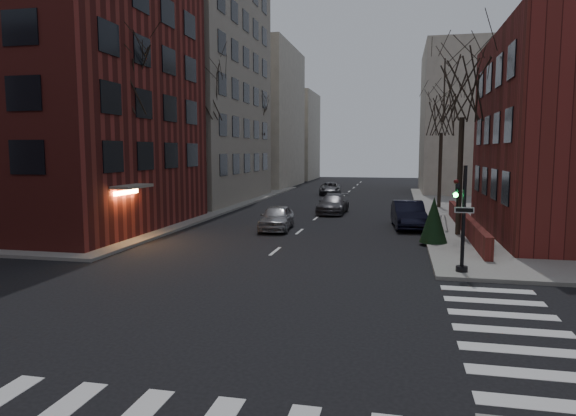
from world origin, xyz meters
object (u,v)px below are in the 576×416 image
object	(u,v)px
car_lane_gray	(333,204)
parked_sedan	(408,215)
streetlamp_far	(267,155)
car_lane_silver	(277,218)
tree_left_b	(205,94)
car_lane_far	(330,188)
evergreen_shrub	(434,220)
tree_left_a	(121,78)
tree_left_c	(256,118)
tree_right_b	(442,114)
sandwich_board	(443,223)
streetlamp_near	(193,157)
traffic_signal	(462,225)
tree_right_a	(463,87)

from	to	relation	value
car_lane_gray	parked_sedan	bearing A→B (deg)	-47.19
streetlamp_far	car_lane_silver	world-z (taller)	streetlamp_far
tree_left_b	car_lane_far	xyz separation A→B (m)	(7.23, 17.29, -8.25)
tree_left_b	evergreen_shrub	world-z (taller)	tree_left_b
tree_left_a	parked_sedan	size ratio (longest dim) A/B	2.06
parked_sedan	car_lane_gray	bearing A→B (deg)	125.27
tree_left_c	evergreen_shrub	bearing A→B (deg)	-56.98
streetlamp_far	evergreen_shrub	xyz separation A→B (m)	(15.53, -26.83, -2.95)
tree_right_b	car_lane_gray	world-z (taller)	tree_right_b
streetlamp_far	sandwich_board	bearing A→B (deg)	-54.65
streetlamp_near	car_lane_far	distance (m)	22.58
parked_sedan	car_lane_silver	bearing A→B (deg)	-168.03
traffic_signal	streetlamp_far	xyz separation A→B (m)	(-16.14, 33.01, 2.33)
tree_left_a	tree_left_b	world-z (taller)	tree_left_b
streetlamp_near	sandwich_board	size ratio (longest dim) A/B	6.82
tree_left_b	tree_right_a	size ratio (longest dim) A/B	1.11
streetlamp_far	parked_sedan	xyz separation A→B (m)	(14.40, -21.18, -3.42)
tree_left_a	streetlamp_far	size ratio (longest dim) A/B	1.63
tree_left_b	tree_left_c	bearing A→B (deg)	90.00
tree_left_a	tree_left_b	xyz separation A→B (m)	(0.00, 12.00, 0.44)
tree_left_c	streetlamp_far	size ratio (longest dim) A/B	1.55
tree_left_b	car_lane_gray	distance (m)	12.67
tree_left_b	tree_right_b	xyz separation A→B (m)	(17.60, 6.00, -1.33)
tree_left_a	tree_right_b	world-z (taller)	tree_left_a
tree_right_b	car_lane_silver	xyz separation A→B (m)	(-10.26, -13.61, -6.85)
tree_right_b	parked_sedan	distance (m)	13.33
streetlamp_near	tree_left_a	bearing A→B (deg)	-94.29
tree_left_b	car_lane_gray	world-z (taller)	tree_left_b
tree_right_b	evergreen_shrub	size ratio (longest dim) A/B	4.05
streetlamp_far	car_lane_gray	size ratio (longest dim) A/B	1.29
car_lane_silver	sandwich_board	size ratio (longest dim) A/B	4.69
tree_left_b	parked_sedan	xyz separation A→B (m)	(15.00, -5.18, -8.09)
car_lane_far	tree_right_a	bearing A→B (deg)	-74.07
car_lane_far	car_lane_gray	bearing A→B (deg)	-88.06
tree_left_b	streetlamp_near	bearing A→B (deg)	-81.47
streetlamp_far	parked_sedan	distance (m)	25.84
tree_left_c	sandwich_board	size ratio (longest dim) A/B	10.56
car_lane_silver	tree_right_b	bearing A→B (deg)	49.06
tree_left_c	car_lane_gray	distance (m)	17.70
tree_left_a	streetlamp_near	bearing A→B (deg)	85.71
car_lane_far	sandwich_board	bearing A→B (deg)	-74.65
streetlamp_near	car_lane_gray	world-z (taller)	streetlamp_near
tree_left_c	parked_sedan	distance (m)	25.39
traffic_signal	car_lane_gray	bearing A→B (deg)	111.57
car_lane_far	evergreen_shrub	world-z (taller)	evergreen_shrub
tree_left_a	streetlamp_far	xyz separation A→B (m)	(0.60, 28.00, -4.23)
traffic_signal	car_lane_far	xyz separation A→B (m)	(-9.51, 34.30, -1.24)
tree_left_a	tree_left_b	bearing A→B (deg)	90.00
tree_left_b	parked_sedan	distance (m)	17.81
traffic_signal	tree_right_a	size ratio (longest dim) A/B	0.41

